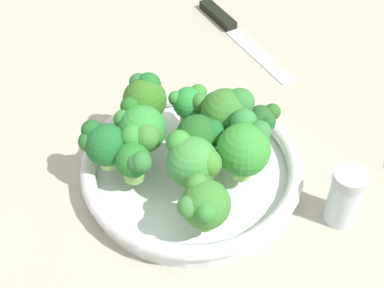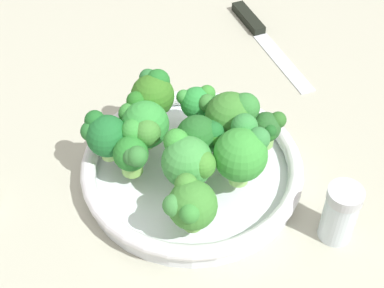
{
  "view_description": "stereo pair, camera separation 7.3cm",
  "coord_description": "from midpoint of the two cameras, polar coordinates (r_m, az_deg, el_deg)",
  "views": [
    {
      "loc": [
        49.65,
        23.21,
        59.17
      ],
      "look_at": [
        3.26,
        1.06,
        6.8
      ],
      "focal_mm": 53.41,
      "sensor_mm": 36.0,
      "label": 1
    },
    {
      "loc": [
        46.03,
        29.58,
        59.17
      ],
      "look_at": [
        3.26,
        1.06,
        6.8
      ],
      "focal_mm": 53.41,
      "sensor_mm": 36.0,
      "label": 2
    }
  ],
  "objects": [
    {
      "name": "broccoli_floret_9",
      "position": [
        0.77,
        -1.45,
        4.74
      ],
      "size": [
        7.17,
        5.98,
        7.97
      ],
      "color": "#82C467",
      "rests_on": "bowl"
    },
    {
      "name": "ground_plane",
      "position": [
        0.81,
        3.23,
        -2.44
      ],
      "size": [
        130.0,
        130.0,
        2.5
      ],
      "primitive_type": "cube",
      "color": "#AAAB97"
    },
    {
      "name": "broccoli_floret_1",
      "position": [
        0.78,
        3.27,
        3.98
      ],
      "size": [
        4.9,
        5.81,
        5.87
      ],
      "color": "#95DB63",
      "rests_on": "bowl"
    },
    {
      "name": "broccoli_floret_6",
      "position": [
        0.7,
        7.98,
        -0.86
      ],
      "size": [
        7.57,
        6.76,
        8.16
      ],
      "color": "#97D568",
      "rests_on": "bowl"
    },
    {
      "name": "broccoli_floret_5",
      "position": [
        0.76,
        10.27,
        1.41
      ],
      "size": [
        4.48,
        4.25,
        5.21
      ],
      "color": "#95D470",
      "rests_on": "bowl"
    },
    {
      "name": "pepper_shaker",
      "position": [
        0.72,
        17.43,
        -6.78
      ],
      "size": [
        4.36,
        4.36,
        8.43
      ],
      "color": "silver",
      "rests_on": "ground_plane"
    },
    {
      "name": "broccoli_floret_4",
      "position": [
        0.69,
        2.72,
        -1.88
      ],
      "size": [
        6.48,
        7.52,
        7.43
      ],
      "color": "#93C36A",
      "rests_on": "bowl"
    },
    {
      "name": "broccoli_floret_0",
      "position": [
        0.74,
        -2.08,
        1.7
      ],
      "size": [
        7.36,
        7.51,
        7.02
      ],
      "color": "#9DCE71",
      "rests_on": "bowl"
    },
    {
      "name": "knife",
      "position": [
        1.04,
        8.85,
        10.82
      ],
      "size": [
        16.88,
        23.38,
        1.5
      ],
      "color": "silver",
      "rests_on": "ground_plane"
    },
    {
      "name": "broccoli_floret_3",
      "position": [
        0.74,
        -5.91,
        0.77
      ],
      "size": [
        5.54,
        6.25,
        6.48
      ],
      "color": "#9ED26E",
      "rests_on": "bowl"
    },
    {
      "name": "broccoli_floret_10",
      "position": [
        0.66,
        3.07,
        -6.23
      ],
      "size": [
        6.05,
        5.88,
        6.77
      ],
      "color": "#80C05A",
      "rests_on": "bowl"
    },
    {
      "name": "broccoli_floret_8",
      "position": [
        0.73,
        3.8,
        0.56
      ],
      "size": [
        5.58,
        6.12,
        7.01
      ],
      "color": "#96D86F",
      "rests_on": "bowl"
    },
    {
      "name": "broccoli_floret_2",
      "position": [
        0.75,
        6.78,
        2.71
      ],
      "size": [
        6.67,
        6.78,
        7.84
      ],
      "color": "#A1D673",
      "rests_on": "bowl"
    },
    {
      "name": "broccoli_floret_7",
      "position": [
        0.72,
        -3.15,
        -1.23
      ],
      "size": [
        4.64,
        5.34,
        5.76
      ],
      "color": "#82BD54",
      "rests_on": "bowl"
    },
    {
      "name": "bowl",
      "position": [
        0.77,
        2.73,
        -2.68
      ],
      "size": [
        29.77,
        29.77,
        3.8
      ],
      "color": "white",
      "rests_on": "ground_plane"
    }
  ]
}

